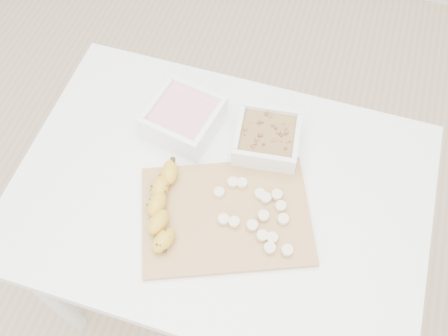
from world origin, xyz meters
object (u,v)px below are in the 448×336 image
(table, at_px, (221,207))
(cutting_board, at_px, (226,215))
(banana, at_px, (163,207))
(bowl_granola, at_px, (267,139))
(bowl_yogurt, at_px, (184,118))

(table, xyz_separation_m, cutting_board, (0.03, -0.06, 0.10))
(cutting_board, xyz_separation_m, banana, (-0.14, -0.03, 0.03))
(cutting_board, bearing_deg, bowl_granola, 79.42)
(table, relative_size, banana, 4.39)
(bowl_yogurt, xyz_separation_m, cutting_board, (0.18, -0.21, -0.03))
(bowl_granola, bearing_deg, cutting_board, -100.58)
(bowl_yogurt, xyz_separation_m, banana, (0.04, -0.25, -0.01))
(table, bearing_deg, cutting_board, -61.89)
(bowl_granola, xyz_separation_m, banana, (-0.18, -0.25, -0.00))
(banana, bearing_deg, bowl_granola, 49.84)
(table, height_order, bowl_yogurt, bowl_yogurt)
(bowl_yogurt, bearing_deg, bowl_granola, 0.40)
(bowl_granola, bearing_deg, banana, -125.88)
(table, height_order, banana, banana)
(cutting_board, bearing_deg, banana, -166.14)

